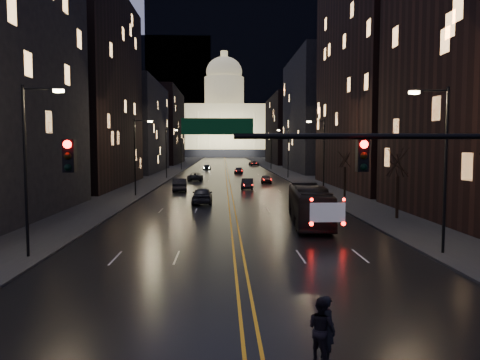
{
  "coord_description": "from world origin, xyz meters",
  "views": [
    {
      "loc": [
        -0.84,
        -14.4,
        5.91
      ],
      "look_at": [
        0.2,
        13.76,
        3.84
      ],
      "focal_mm": 35.0,
      "sensor_mm": 36.0,
      "label": 1
    }
  ],
  "objects": [
    {
      "name": "road",
      "position": [
        0.0,
        130.0,
        0.01
      ],
      "size": [
        20.0,
        320.0,
        0.02
      ],
      "primitive_type": "cube",
      "color": "black",
      "rests_on": "ground"
    },
    {
      "name": "streetlamp_left_dist",
      "position": [
        -10.81,
        100.0,
        5.08
      ],
      "size": [
        2.13,
        0.25,
        9.0
      ],
      "color": "black",
      "rests_on": "ground"
    },
    {
      "name": "streetlamp_right_near",
      "position": [
        10.81,
        10.0,
        5.08
      ],
      "size": [
        2.13,
        0.25,
        9.0
      ],
      "color": "black",
      "rests_on": "ground"
    },
    {
      "name": "building_right_tall",
      "position": [
        21.0,
        50.0,
        19.0
      ],
      "size": [
        12.0,
        30.0,
        38.0
      ],
      "primitive_type": "cube",
      "color": "black",
      "rests_on": "ground"
    },
    {
      "name": "streetlamp_right_mid",
      "position": [
        10.81,
        40.0,
        5.08
      ],
      "size": [
        2.13,
        0.25,
        9.0
      ],
      "color": "black",
      "rests_on": "ground"
    },
    {
      "name": "receding_car_d",
      "position": [
        8.28,
        122.97,
        0.72
      ],
      "size": [
        2.92,
        5.41,
        1.44
      ],
      "primitive_type": "imported",
      "rotation": [
        0.0,
        0.0,
        0.11
      ],
      "color": "black",
      "rests_on": "ground"
    },
    {
      "name": "center_line",
      "position": [
        0.0,
        130.0,
        0.03
      ],
      "size": [
        0.62,
        320.0,
        0.01
      ],
      "primitive_type": "cube",
      "color": "orange",
      "rests_on": "road"
    },
    {
      "name": "streetlamp_left_mid",
      "position": [
        -10.81,
        40.0,
        5.08
      ],
      "size": [
        2.13,
        0.25,
        9.0
      ],
      "color": "black",
      "rests_on": "ground"
    },
    {
      "name": "building_left_far",
      "position": [
        -21.0,
        92.0,
        10.0
      ],
      "size": [
        12.0,
        34.0,
        20.0
      ],
      "primitive_type": "cube",
      "color": "black",
      "rests_on": "ground"
    },
    {
      "name": "oncoming_car_d",
      "position": [
        -4.75,
        99.68,
        0.66
      ],
      "size": [
        1.98,
        4.61,
        1.32
      ],
      "primitive_type": "imported",
      "rotation": [
        0.0,
        0.0,
        3.11
      ],
      "color": "black",
      "rests_on": "ground"
    },
    {
      "name": "receding_car_a",
      "position": [
        2.5,
        49.08,
        0.73
      ],
      "size": [
        1.95,
        4.56,
        1.46
      ],
      "primitive_type": "imported",
      "rotation": [
        0.0,
        0.0,
        -0.09
      ],
      "color": "black",
      "rests_on": "ground"
    },
    {
      "name": "sidewalk_right",
      "position": [
        14.0,
        130.0,
        0.08
      ],
      "size": [
        8.0,
        320.0,
        0.16
      ],
      "primitive_type": "cube",
      "color": "black",
      "rests_on": "ground"
    },
    {
      "name": "capitol",
      "position": [
        0.0,
        250.0,
        17.15
      ],
      "size": [
        90.0,
        50.0,
        58.5
      ],
      "color": "black",
      "rests_on": "ground"
    },
    {
      "name": "ground",
      "position": [
        0.0,
        0.0,
        0.0
      ],
      "size": [
        900.0,
        900.0,
        0.0
      ],
      "primitive_type": "plane",
      "color": "black",
      "rests_on": "ground"
    },
    {
      "name": "sidewalk_left",
      "position": [
        -14.0,
        130.0,
        0.08
      ],
      "size": [
        8.0,
        320.0,
        0.16
      ],
      "primitive_type": "cube",
      "color": "black",
      "rests_on": "ground"
    },
    {
      "name": "streetlamp_right_far",
      "position": [
        10.81,
        70.0,
        5.08
      ],
      "size": [
        2.13,
        0.25,
        9.0
      ],
      "color": "black",
      "rests_on": "ground"
    },
    {
      "name": "mountain_ridge",
      "position": [
        40.0,
        380.0,
        65.0
      ],
      "size": [
        520.0,
        60.0,
        130.0
      ],
      "primitive_type": "cube",
      "color": "black",
      "rests_on": "ground"
    },
    {
      "name": "receding_car_b",
      "position": [
        5.96,
        58.62,
        0.69
      ],
      "size": [
        1.82,
        4.11,
        1.37
      ],
      "primitive_type": "imported",
      "rotation": [
        0.0,
        0.0,
        -0.05
      ],
      "color": "black",
      "rests_on": "ground"
    },
    {
      "name": "pedestrian_b",
      "position": [
        1.86,
        -2.0,
        0.89
      ],
      "size": [
        0.9,
        0.97,
        1.78
      ],
      "primitive_type": "imported",
      "rotation": [
        0.0,
        0.0,
        2.22
      ],
      "color": "black",
      "rests_on": "ground"
    },
    {
      "name": "building_left_dist",
      "position": [
        -21.0,
        140.0,
        12.0
      ],
      "size": [
        12.0,
        40.0,
        24.0
      ],
      "primitive_type": "cube",
      "color": "black",
      "rests_on": "ground"
    },
    {
      "name": "building_right_mid",
      "position": [
        21.0,
        92.0,
        13.0
      ],
      "size": [
        12.0,
        34.0,
        26.0
      ],
      "primitive_type": "cube",
      "color": "black",
      "rests_on": "ground"
    },
    {
      "name": "oncoming_car_c",
      "position": [
        -5.49,
        64.45,
        0.71
      ],
      "size": [
        2.51,
        5.16,
        1.41
      ],
      "primitive_type": "imported",
      "rotation": [
        0.0,
        0.0,
        3.11
      ],
      "color": "black",
      "rests_on": "ground"
    },
    {
      "name": "receding_car_c",
      "position": [
        2.5,
        83.94,
        0.65
      ],
      "size": [
        2.15,
        4.63,
        1.31
      ],
      "primitive_type": "imported",
      "rotation": [
        0.0,
        0.0,
        -0.07
      ],
      "color": "black",
      "rests_on": "ground"
    },
    {
      "name": "tree_right_far",
      "position": [
        13.0,
        38.0,
        4.53
      ],
      "size": [
        2.4,
        2.4,
        6.65
      ],
      "color": "black",
      "rests_on": "ground"
    },
    {
      "name": "streetlamp_left_far",
      "position": [
        -10.81,
        70.0,
        5.08
      ],
      "size": [
        2.13,
        0.25,
        9.0
      ],
      "color": "black",
      "rests_on": "ground"
    },
    {
      "name": "streetlamp_left_near",
      "position": [
        -10.81,
        10.0,
        5.08
      ],
      "size": [
        2.13,
        0.25,
        9.0
      ],
      "color": "black",
      "rests_on": "ground"
    },
    {
      "name": "bus",
      "position": [
        5.62,
        19.98,
        1.46
      ],
      "size": [
        3.27,
        10.65,
        2.92
      ],
      "primitive_type": "imported",
      "rotation": [
        0.0,
        0.0,
        -0.08
      ],
      "color": "black",
      "rests_on": "ground"
    },
    {
      "name": "oncoming_car_b",
      "position": [
        -6.45,
        46.34,
        0.85
      ],
      "size": [
        2.2,
        5.26,
        1.69
      ],
      "primitive_type": "imported",
      "rotation": [
        0.0,
        0.0,
        3.22
      ],
      "color": "black",
      "rests_on": "ground"
    },
    {
      "name": "pedestrian_a",
      "position": [
        2.0,
        -2.0,
        0.91
      ],
      "size": [
        0.65,
        0.78,
        1.82
      ],
      "primitive_type": "imported",
      "rotation": [
        0.0,
        0.0,
        1.96
      ],
      "color": "black",
      "rests_on": "ground"
    },
    {
      "name": "tree_right_mid",
      "position": [
        13.0,
        22.0,
        4.53
      ],
      "size": [
        2.4,
        2.4,
        6.65
      ],
      "color": "black",
      "rests_on": "ground"
    },
    {
      "name": "oncoming_car_a",
      "position": [
        -2.96,
        33.22,
        0.86
      ],
      "size": [
        2.07,
        5.06,
        1.72
      ],
      "primitive_type": "imported",
      "rotation": [
        0.0,
        0.0,
        3.15
      ],
      "color": "black",
      "rests_on": "ground"
    },
    {
      "name": "streetlamp_right_dist",
      "position": [
        10.81,
        100.0,
        5.08
      ],
      "size": [
        2.13,
        0.25,
        9.0
      ],
      "color": "black",
      "rests_on": "ground"
    },
    {
      "name": "traffic_signal",
      "position": [
        5.91,
        -0.0,
        5.1
      ],
      "size": [
        17.29,
        0.45,
        7.0
      ],
      "color": "black",
      "rests_on": "ground"
    },
    {
      "name": "building_right_dist",
      "position": [
        21.0,
        140.0,
        11.0
      ],
      "size": [
        12.0,
        40.0,
        22.0
      ],
      "primitive_type": "cube",
      "color": "black",
      "rests_on": "ground"
    },
    {
      "name": "building_left_mid",
      "position": [
        -21.0,
        54.0,
        14.0
      ],
      "size": [
        12.0,
        30.0,
        28.0
      ],
      "primitive_type": "cube",
      "color": "black",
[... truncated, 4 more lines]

